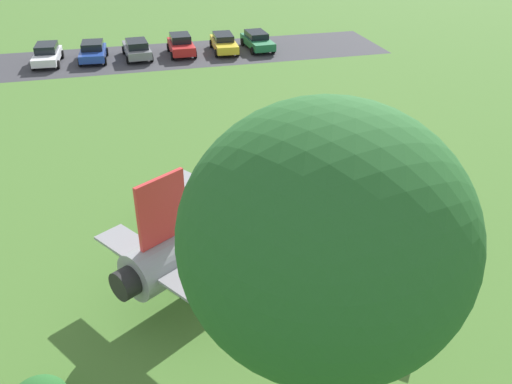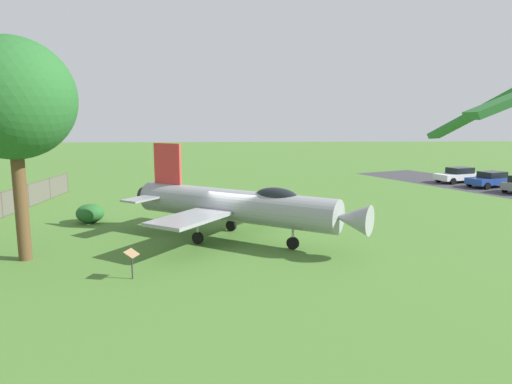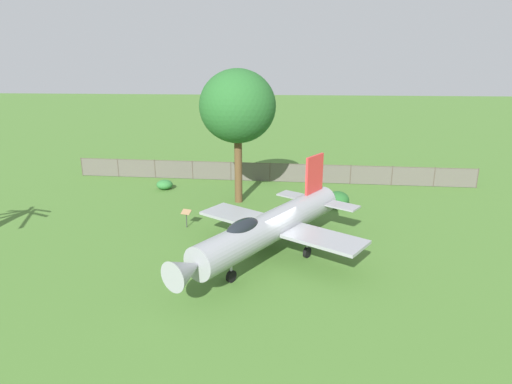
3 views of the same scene
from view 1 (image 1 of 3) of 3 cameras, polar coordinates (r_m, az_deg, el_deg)
ground_plane at (r=21.58m, az=-0.06°, el=-5.91°), size 200.00×200.00×0.00m
parking_strip at (r=46.91m, az=-10.08°, el=13.65°), size 22.73×37.66×0.00m
display_jet at (r=20.80m, az=0.61°, el=-1.36°), size 12.08×9.44×4.82m
shade_tree at (r=9.91m, az=7.14°, el=-5.15°), size 5.16×5.32×9.52m
info_plaque at (r=17.98m, az=15.72°, el=-12.29°), size 0.55×0.69×1.14m
parked_car_green at (r=48.17m, az=0.14°, el=15.42°), size 4.85×3.63×1.40m
parked_car_yellow at (r=47.54m, az=-3.34°, el=15.18°), size 4.91×3.31×1.40m
parked_car_red at (r=46.97m, az=-7.77°, el=14.87°), size 4.45×3.32×1.58m
parked_car_gray at (r=46.52m, az=-12.22°, el=14.29°), size 4.73×3.65×1.47m
parked_car_blue at (r=46.69m, az=-16.52°, el=13.79°), size 4.44×3.17×1.42m
parked_car_white at (r=46.93m, az=-20.81°, el=13.20°), size 4.72×3.23×1.48m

